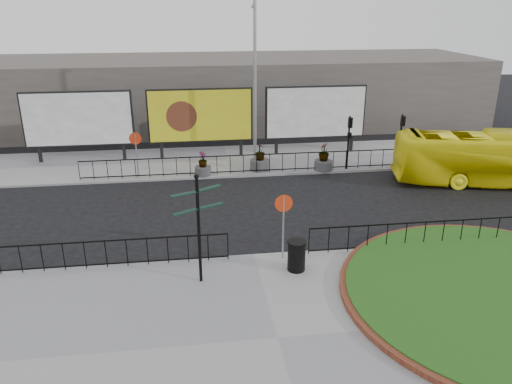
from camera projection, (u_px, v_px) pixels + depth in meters
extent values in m
plane|color=black|center=(254.00, 257.00, 18.64)|extent=(90.00, 90.00, 0.00)
cube|color=gray|center=(278.00, 339.00, 13.99)|extent=(30.00, 10.00, 0.12)
cube|color=gray|center=(228.00, 161.00, 29.72)|extent=(44.00, 6.00, 0.12)
cylinder|color=brown|center=(505.00, 296.00, 15.81)|extent=(10.40, 10.40, 0.18)
cylinder|color=#174D14|center=(505.00, 295.00, 15.80)|extent=(10.00, 10.00, 0.22)
cylinder|color=gray|center=(137.00, 156.00, 26.24)|extent=(0.07, 0.07, 2.40)
cylinder|color=red|center=(135.00, 139.00, 25.90)|extent=(0.64, 0.03, 0.64)
cylinder|color=white|center=(135.00, 138.00, 25.92)|extent=(0.50, 0.03, 0.50)
cylinder|color=gray|center=(283.00, 228.00, 17.93)|extent=(0.07, 0.07, 2.40)
cylinder|color=red|center=(284.00, 203.00, 17.59)|extent=(0.64, 0.03, 0.64)
cylinder|color=white|center=(284.00, 203.00, 17.60)|extent=(0.50, 0.03, 0.50)
cube|color=black|center=(40.00, 154.00, 29.08)|extent=(0.18, 0.18, 1.00)
cube|color=black|center=(124.00, 151.00, 29.68)|extent=(0.18, 0.18, 1.00)
cube|color=black|center=(78.00, 119.00, 28.66)|extent=(6.20, 0.25, 3.20)
cube|color=white|center=(78.00, 119.00, 28.52)|extent=(6.00, 0.06, 3.00)
cube|color=black|center=(162.00, 149.00, 29.96)|extent=(0.18, 0.18, 1.00)
cube|color=black|center=(241.00, 146.00, 30.56)|extent=(0.18, 0.18, 1.00)
cube|color=black|center=(200.00, 115.00, 29.55)|extent=(6.20, 0.25, 3.20)
cube|color=#C9D91E|center=(200.00, 116.00, 29.40)|extent=(6.00, 0.06, 3.00)
cube|color=black|center=(276.00, 145.00, 30.84)|extent=(0.18, 0.18, 1.00)
cube|color=black|center=(351.00, 142.00, 31.44)|extent=(0.18, 0.18, 1.00)
cube|color=black|center=(315.00, 112.00, 30.43)|extent=(6.20, 0.25, 3.20)
cube|color=white|center=(316.00, 113.00, 30.28)|extent=(6.00, 0.06, 3.00)
cylinder|color=gray|center=(255.00, 85.00, 27.36)|extent=(0.18, 0.18, 9.00)
cylinder|color=gray|center=(255.00, 1.00, 25.80)|extent=(0.43, 0.10, 0.77)
cylinder|color=black|center=(348.00, 143.00, 27.58)|extent=(0.10, 0.10, 3.00)
cube|color=black|center=(350.00, 123.00, 27.06)|extent=(0.22, 0.18, 0.55)
cube|color=black|center=(349.00, 135.00, 27.31)|extent=(0.20, 0.16, 0.30)
cylinder|color=black|center=(400.00, 141.00, 27.96)|extent=(0.10, 0.10, 3.00)
cube|color=black|center=(403.00, 121.00, 27.43)|extent=(0.22, 0.18, 0.55)
cube|color=black|center=(402.00, 134.00, 27.68)|extent=(0.20, 0.16, 0.30)
cube|color=#5E5752|center=(216.00, 91.00, 38.10)|extent=(40.00, 10.00, 5.00)
cylinder|color=black|center=(199.00, 231.00, 16.17)|extent=(0.10, 0.10, 3.67)
sphere|color=black|center=(196.00, 176.00, 15.50)|extent=(0.16, 0.16, 0.16)
cube|color=black|center=(184.00, 194.00, 15.45)|extent=(0.85, 0.50, 0.03)
cube|color=black|center=(209.00, 188.00, 15.95)|extent=(0.81, 0.60, 0.03)
cube|color=black|center=(185.00, 212.00, 15.63)|extent=(0.83, 0.57, 0.03)
cube|color=black|center=(211.00, 206.00, 16.11)|extent=(0.85, 0.50, 0.03)
cylinder|color=black|center=(296.00, 256.00, 17.34)|extent=(0.62, 0.62, 1.03)
cylinder|color=black|center=(297.00, 242.00, 17.14)|extent=(0.67, 0.67, 0.07)
imported|color=yellow|center=(494.00, 159.00, 25.62)|extent=(10.17, 4.39, 2.76)
cylinder|color=#4C4C4F|center=(203.00, 171.00, 27.02)|extent=(0.88, 0.88, 0.46)
imported|color=#174D14|center=(203.00, 159.00, 26.79)|extent=(0.66, 0.66, 0.84)
cylinder|color=#4C4C4F|center=(260.00, 165.00, 27.82)|extent=(1.10, 1.10, 0.57)
imported|color=#174D14|center=(260.00, 151.00, 27.55)|extent=(0.75, 0.75, 0.97)
cylinder|color=#4C4C4F|center=(323.00, 165.00, 27.85)|extent=(1.01, 1.01, 0.53)
imported|color=#174D14|center=(324.00, 152.00, 27.57)|extent=(0.66, 0.66, 1.02)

